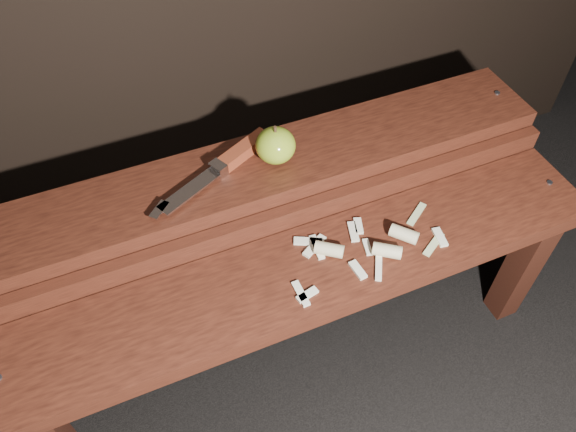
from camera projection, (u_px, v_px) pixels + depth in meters
name	position (u px, v px, depth m)	size (l,w,h in m)	color
ground	(297.00, 348.00, 1.41)	(60.00, 60.00, 0.00)	black
bench_front_tier	(312.00, 291.00, 1.10)	(1.20, 0.20, 0.42)	black
bench_rear_tier	(268.00, 192.00, 1.19)	(1.20, 0.21, 0.50)	black
apple	(276.00, 145.00, 1.10)	(0.08, 0.08, 0.08)	olive
knife	(231.00, 160.00, 1.11)	(0.28, 0.15, 0.03)	maroon
apple_scraps	(367.00, 246.00, 1.07)	(0.34, 0.16, 0.03)	beige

